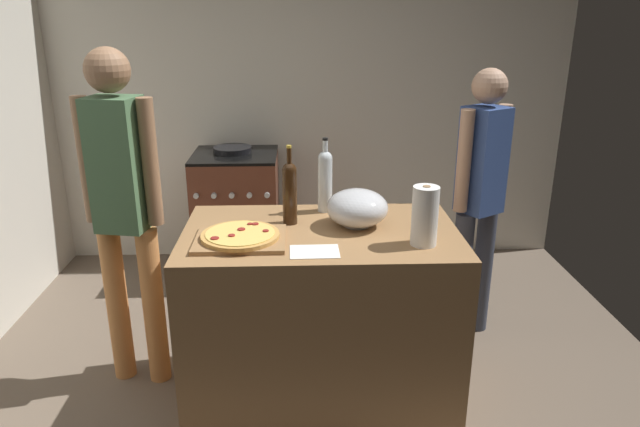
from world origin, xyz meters
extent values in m
cube|color=#6B5B4C|center=(0.00, 1.20, -0.01)|extent=(4.12, 3.00, 0.02)
cube|color=silver|center=(0.00, 2.45, 1.30)|extent=(4.12, 0.10, 2.60)
cube|color=#9E7247|center=(0.14, 0.58, 0.45)|extent=(1.29, 0.77, 0.89)
cube|color=#9E7247|center=(-0.22, 0.46, 0.90)|extent=(0.40, 0.32, 0.02)
cylinder|color=tan|center=(-0.22, 0.46, 0.92)|extent=(0.35, 0.35, 0.02)
cylinder|color=#EAC660|center=(-0.22, 0.46, 0.93)|extent=(0.31, 0.31, 0.00)
cylinder|color=maroon|center=(-0.25, 0.42, 0.94)|extent=(0.03, 0.03, 0.01)
cylinder|color=maroon|center=(-0.22, 0.50, 0.94)|extent=(0.03, 0.03, 0.01)
cylinder|color=maroon|center=(-0.11, 0.47, 0.94)|extent=(0.03, 0.03, 0.01)
cylinder|color=maroon|center=(-0.32, 0.39, 0.94)|extent=(0.04, 0.04, 0.01)
cylinder|color=maroon|center=(-0.18, 0.56, 0.94)|extent=(0.02, 0.02, 0.01)
cylinder|color=maroon|center=(-0.16, 0.56, 0.94)|extent=(0.03, 0.03, 0.01)
cylinder|color=#B2B2B7|center=(0.32, 0.64, 0.90)|extent=(0.12, 0.12, 0.01)
ellipsoid|color=silver|center=(0.32, 0.64, 0.98)|extent=(0.29, 0.29, 0.18)
cylinder|color=white|center=(0.59, 0.40, 1.02)|extent=(0.11, 0.11, 0.26)
cylinder|color=#997551|center=(0.59, 0.40, 1.03)|extent=(0.03, 0.03, 0.27)
cylinder|color=silver|center=(0.18, 0.86, 1.03)|extent=(0.07, 0.07, 0.28)
sphere|color=silver|center=(0.18, 0.86, 1.17)|extent=(0.07, 0.07, 0.07)
cylinder|color=silver|center=(0.18, 0.86, 1.23)|extent=(0.03, 0.03, 0.07)
cylinder|color=black|center=(0.18, 0.86, 1.27)|extent=(0.03, 0.03, 0.01)
cylinder|color=#331E0F|center=(0.00, 0.69, 1.03)|extent=(0.07, 0.07, 0.26)
sphere|color=#331E0F|center=(0.00, 0.69, 1.16)|extent=(0.07, 0.07, 0.07)
cylinder|color=#331E0F|center=(0.00, 0.69, 1.22)|extent=(0.02, 0.02, 0.09)
cylinder|color=gold|center=(0.00, 0.69, 1.27)|extent=(0.02, 0.02, 0.01)
cube|color=white|center=(0.11, 0.33, 0.89)|extent=(0.21, 0.15, 0.00)
cube|color=brown|center=(-0.41, 2.05, 0.45)|extent=(0.59, 0.55, 0.89)
cube|color=black|center=(-0.41, 2.05, 0.90)|extent=(0.59, 0.55, 0.02)
cylinder|color=silver|center=(-0.64, 1.76, 0.69)|extent=(0.04, 0.02, 0.04)
cylinder|color=silver|center=(-0.53, 1.76, 0.69)|extent=(0.04, 0.02, 0.04)
cylinder|color=silver|center=(-0.41, 1.76, 0.69)|extent=(0.04, 0.02, 0.04)
cylinder|color=silver|center=(-0.29, 1.76, 0.69)|extent=(0.04, 0.02, 0.04)
cylinder|color=silver|center=(-0.17, 1.76, 0.69)|extent=(0.04, 0.02, 0.04)
cylinder|color=black|center=(-0.43, 2.09, 0.93)|extent=(0.27, 0.27, 0.04)
cylinder|color=#D88C4C|center=(-0.91, 0.77, 0.43)|extent=(0.11, 0.11, 0.85)
cylinder|color=#D88C4C|center=(-0.71, 0.74, 0.43)|extent=(0.11, 0.11, 0.85)
cube|color=#4C724C|center=(-0.81, 0.75, 1.17)|extent=(0.26, 0.24, 0.64)
cylinder|color=#936B4C|center=(-0.97, 0.78, 1.19)|extent=(0.08, 0.08, 0.61)
cylinder|color=#936B4C|center=(-0.65, 0.73, 1.19)|extent=(0.08, 0.08, 0.61)
sphere|color=#936B4C|center=(-0.81, 0.75, 1.61)|extent=(0.21, 0.21, 0.21)
cylinder|color=#383D4C|center=(1.14, 1.19, 0.39)|extent=(0.11, 0.11, 0.79)
cylinder|color=#383D4C|center=(0.98, 1.09, 0.39)|extent=(0.11, 0.11, 0.79)
cube|color=#334C8C|center=(1.06, 1.14, 1.08)|extent=(0.28, 0.28, 0.59)
cylinder|color=tan|center=(1.19, 1.21, 1.10)|extent=(0.08, 0.08, 0.56)
cylinder|color=tan|center=(0.93, 1.06, 1.10)|extent=(0.08, 0.08, 0.56)
sphere|color=tan|center=(1.06, 1.14, 1.48)|extent=(0.19, 0.19, 0.19)
camera|label=1|loc=(0.05, -1.93, 1.87)|focal=32.44mm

